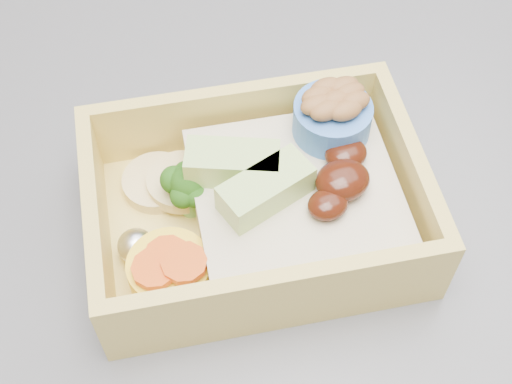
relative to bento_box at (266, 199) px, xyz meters
name	(u,v)px	position (x,y,z in m)	size (l,w,h in m)	color
bento_box	(266,199)	(0.00, 0.00, 0.00)	(0.21, 0.17, 0.07)	#DABD5A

